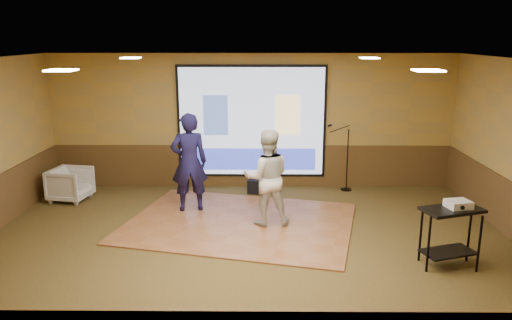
{
  "coord_description": "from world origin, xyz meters",
  "views": [
    {
      "loc": [
        0.2,
        -7.55,
        3.38
      ],
      "look_at": [
        0.12,
        0.74,
        1.3
      ],
      "focal_mm": 35.0,
      "sensor_mm": 36.0,
      "label": 1
    }
  ],
  "objects_px": {
    "mic_stand": "(344,169)",
    "duffel_bag": "(260,186)",
    "projector_screen": "(252,123)",
    "projector": "(458,204)",
    "player_right": "(267,178)",
    "av_table": "(451,227)",
    "dance_floor": "(240,222)",
    "banquet_chair": "(70,184)",
    "player_left": "(189,162)"
  },
  "relations": [
    {
      "from": "av_table",
      "to": "banquet_chair",
      "type": "height_order",
      "value": "av_table"
    },
    {
      "from": "av_table",
      "to": "duffel_bag",
      "type": "height_order",
      "value": "av_table"
    },
    {
      "from": "dance_floor",
      "to": "player_right",
      "type": "relative_size",
      "value": 2.32
    },
    {
      "from": "dance_floor",
      "to": "banquet_chair",
      "type": "height_order",
      "value": "banquet_chair"
    },
    {
      "from": "banquet_chair",
      "to": "duffel_bag",
      "type": "xyz_separation_m",
      "value": [
        3.97,
        0.53,
        -0.19
      ]
    },
    {
      "from": "player_left",
      "to": "av_table",
      "type": "bearing_deg",
      "value": 137.15
    },
    {
      "from": "player_left",
      "to": "banquet_chair",
      "type": "relative_size",
      "value": 2.53
    },
    {
      "from": "player_right",
      "to": "mic_stand",
      "type": "xyz_separation_m",
      "value": [
        1.75,
        2.14,
        -0.41
      ]
    },
    {
      "from": "player_left",
      "to": "banquet_chair",
      "type": "height_order",
      "value": "player_left"
    },
    {
      "from": "projector_screen",
      "to": "av_table",
      "type": "relative_size",
      "value": 3.61
    },
    {
      "from": "duffel_bag",
      "to": "projector",
      "type": "bearing_deg",
      "value": -50.5
    },
    {
      "from": "player_right",
      "to": "mic_stand",
      "type": "height_order",
      "value": "player_right"
    },
    {
      "from": "player_left",
      "to": "mic_stand",
      "type": "relative_size",
      "value": 1.28
    },
    {
      "from": "projector_screen",
      "to": "av_table",
      "type": "xyz_separation_m",
      "value": [
        3.01,
        -4.06,
        -0.84
      ]
    },
    {
      "from": "projector",
      "to": "duffel_bag",
      "type": "height_order",
      "value": "projector"
    },
    {
      "from": "projector_screen",
      "to": "projector",
      "type": "height_order",
      "value": "projector_screen"
    },
    {
      "from": "projector_screen",
      "to": "duffel_bag",
      "type": "bearing_deg",
      "value": -69.09
    },
    {
      "from": "dance_floor",
      "to": "av_table",
      "type": "xyz_separation_m",
      "value": [
        3.19,
        -1.73,
        0.62
      ]
    },
    {
      "from": "dance_floor",
      "to": "player_right",
      "type": "bearing_deg",
      "value": -8.1
    },
    {
      "from": "projector_screen",
      "to": "player_left",
      "type": "bearing_deg",
      "value": -125.24
    },
    {
      "from": "projector_screen",
      "to": "player_left",
      "type": "relative_size",
      "value": 1.72
    },
    {
      "from": "projector_screen",
      "to": "dance_floor",
      "type": "relative_size",
      "value": 0.82
    },
    {
      "from": "projector",
      "to": "mic_stand",
      "type": "bearing_deg",
      "value": 92.52
    },
    {
      "from": "av_table",
      "to": "dance_floor",
      "type": "bearing_deg",
      "value": 151.58
    },
    {
      "from": "av_table",
      "to": "projector",
      "type": "relative_size",
      "value": 2.76
    },
    {
      "from": "player_right",
      "to": "banquet_chair",
      "type": "height_order",
      "value": "player_right"
    },
    {
      "from": "projector_screen",
      "to": "player_right",
      "type": "distance_m",
      "value": 2.49
    },
    {
      "from": "duffel_bag",
      "to": "player_right",
      "type": "bearing_deg",
      "value": -86.23
    },
    {
      "from": "mic_stand",
      "to": "duffel_bag",
      "type": "distance_m",
      "value": 1.92
    },
    {
      "from": "mic_stand",
      "to": "banquet_chair",
      "type": "bearing_deg",
      "value": -166.11
    },
    {
      "from": "player_right",
      "to": "dance_floor",
      "type": "bearing_deg",
      "value": -13.25
    },
    {
      "from": "dance_floor",
      "to": "banquet_chair",
      "type": "relative_size",
      "value": 5.31
    },
    {
      "from": "player_right",
      "to": "mic_stand",
      "type": "bearing_deg",
      "value": -134.47
    },
    {
      "from": "mic_stand",
      "to": "duffel_bag",
      "type": "bearing_deg",
      "value": -166.4
    },
    {
      "from": "player_right",
      "to": "av_table",
      "type": "xyz_separation_m",
      "value": [
        2.7,
        -1.66,
        -0.27
      ]
    },
    {
      "from": "av_table",
      "to": "projector_screen",
      "type": "bearing_deg",
      "value": 126.57
    },
    {
      "from": "player_left",
      "to": "player_right",
      "type": "bearing_deg",
      "value": 140.76
    },
    {
      "from": "mic_stand",
      "to": "banquet_chair",
      "type": "xyz_separation_m",
      "value": [
        -5.85,
        -0.76,
        -0.15
      ]
    },
    {
      "from": "mic_stand",
      "to": "dance_floor",
      "type": "bearing_deg",
      "value": -130.93
    },
    {
      "from": "projector_screen",
      "to": "mic_stand",
      "type": "height_order",
      "value": "projector_screen"
    },
    {
      "from": "banquet_chair",
      "to": "duffel_bag",
      "type": "relative_size",
      "value": 1.53
    },
    {
      "from": "av_table",
      "to": "duffel_bag",
      "type": "distance_m",
      "value": 4.57
    },
    {
      "from": "player_right",
      "to": "duffel_bag",
      "type": "height_order",
      "value": "player_right"
    },
    {
      "from": "player_left",
      "to": "projector",
      "type": "bearing_deg",
      "value": 137.98
    },
    {
      "from": "player_left",
      "to": "projector_screen",
      "type": "bearing_deg",
      "value": -138.41
    },
    {
      "from": "player_left",
      "to": "duffel_bag",
      "type": "bearing_deg",
      "value": -152.59
    },
    {
      "from": "projector",
      "to": "banquet_chair",
      "type": "xyz_separation_m",
      "value": [
        -6.88,
        3.01,
        -0.63
      ]
    },
    {
      "from": "player_right",
      "to": "mic_stand",
      "type": "relative_size",
      "value": 1.16
    },
    {
      "from": "projector",
      "to": "duffel_bag",
      "type": "bearing_deg",
      "value": 116.68
    },
    {
      "from": "player_right",
      "to": "banquet_chair",
      "type": "distance_m",
      "value": 4.36
    }
  ]
}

